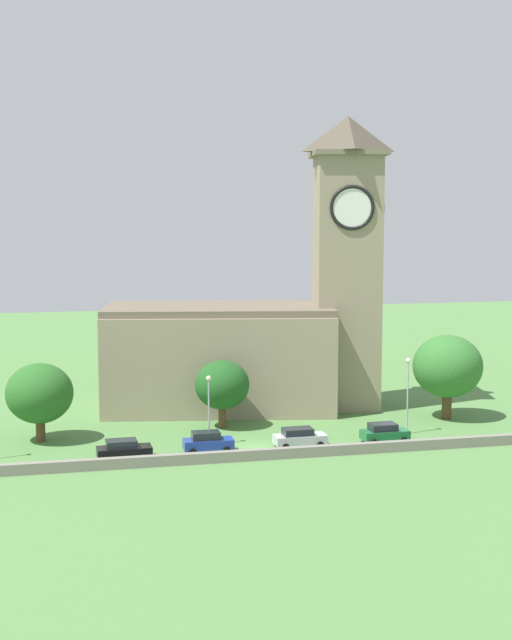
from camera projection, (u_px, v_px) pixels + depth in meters
The scene contains 12 objects.
ground_plane at pixel (222, 411), 93.21m from camera, with size 200.00×200.00×0.00m, color #517F42.
church at pixel (257, 329), 93.93m from camera, with size 30.16×16.36×30.17m.
quay_barrier at pixel (265, 454), 74.64m from camera, with size 49.74×0.70×0.90m, color gray.
car_black at pixel (124, 449), 74.69m from camera, with size 4.58×2.30×1.65m.
car_blue at pixel (208, 442), 76.85m from camera, with size 4.30×2.13×1.80m.
car_silver at pixel (299, 437), 78.64m from camera, with size 4.62×2.20×1.69m.
car_green at pixel (384, 433), 80.16m from camera, with size 4.23×2.29×1.74m.
streetlamp_west_mid at pixel (209, 398), 78.66m from camera, with size 0.44×0.44×6.25m.
streetlamp_central at pixel (408, 383), 82.85m from camera, with size 0.44×0.44×7.11m.
tree_riverside_west at pixel (222, 385), 85.37m from camera, with size 5.18×5.18×6.48m.
tree_by_tower at pixel (448, 366), 89.00m from camera, with size 6.89×6.89×8.38m.
tree_riverside_east at pixel (40, 394), 80.16m from camera, with size 5.98×5.98×7.07m.
Camera 1 is at (-16.93, -74.93, 20.33)m, focal length 50.54 mm.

